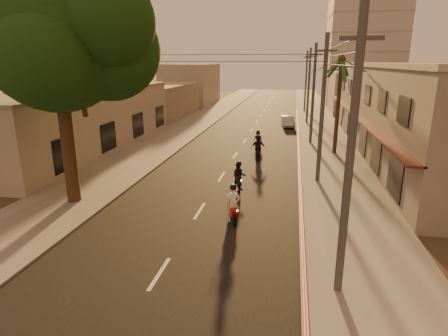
{
  "coord_description": "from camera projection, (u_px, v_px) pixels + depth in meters",
  "views": [
    {
      "loc": [
        4.45,
        -15.31,
        7.37
      ],
      "look_at": [
        0.7,
        5.12,
        1.47
      ],
      "focal_mm": 30.0,
      "sensor_mm": 36.0,
      "label": 1
    }
  ],
  "objects": [
    {
      "name": "sidewalk_left",
      "position": [
        170.0,
        138.0,
        37.48
      ],
      "size": [
        5.0,
        140.0,
        0.12
      ],
      "primitive_type": "cube",
      "color": "slate",
      "rests_on": "ground"
    },
    {
      "name": "curb_stripe",
      "position": [
        299.0,
        154.0,
        30.56
      ],
      "size": [
        0.2,
        60.0,
        0.2
      ],
      "primitive_type": "cube",
      "color": "red",
      "rests_on": "ground"
    },
    {
      "name": "sidewalk_right",
      "position": [
        324.0,
        143.0,
        34.88
      ],
      "size": [
        5.0,
        140.0,
        0.12
      ],
      "primitive_type": "cube",
      "color": "slate",
      "rests_on": "ground"
    },
    {
      "name": "road",
      "position": [
        245.0,
        141.0,
        36.2
      ],
      "size": [
        10.0,
        140.0,
        0.02
      ],
      "primitive_type": "cube",
      "color": "black",
      "rests_on": "ground"
    },
    {
      "name": "broadleaf_tree",
      "position": [
        65.0,
        38.0,
        18.14
      ],
      "size": [
        9.6,
        8.7,
        12.1
      ],
      "color": "black",
      "rests_on": "ground"
    },
    {
      "name": "scooter_far_a",
      "position": [
        258.0,
        140.0,
        33.09
      ],
      "size": [
        0.88,
        1.64,
        1.61
      ],
      "rotation": [
        0.0,
        0.0,
        -0.14
      ],
      "color": "black",
      "rests_on": "ground"
    },
    {
      "name": "scooter_mid_b",
      "position": [
        258.0,
        148.0,
        29.18
      ],
      "size": [
        1.12,
        1.98,
        1.95
      ],
      "rotation": [
        0.0,
        0.0,
        0.05
      ],
      "color": "black",
      "rests_on": "ground"
    },
    {
      "name": "distant_tower",
      "position": [
        366.0,
        21.0,
        63.66
      ],
      "size": [
        12.1,
        12.1,
        28.0
      ],
      "color": "#B7B5B2",
      "rests_on": "ground"
    },
    {
      "name": "filler_left_far",
      "position": [
        191.0,
        84.0,
        67.95
      ],
      "size": [
        8.0,
        14.0,
        7.0
      ],
      "primitive_type": "cube",
      "color": "#A8A198",
      "rests_on": "ground"
    },
    {
      "name": "filler_right",
      "position": [
        358.0,
        92.0,
        56.6
      ],
      "size": [
        8.0,
        14.0,
        6.0
      ],
      "primitive_type": "cube",
      "color": "#A8A198",
      "rests_on": "ground"
    },
    {
      "name": "parked_car",
      "position": [
        288.0,
        122.0,
        43.85
      ],
      "size": [
        2.23,
        4.09,
        1.24
      ],
      "primitive_type": "imported",
      "rotation": [
        0.0,
        0.0,
        0.12
      ],
      "color": "#A3A5AB",
      "rests_on": "ground"
    },
    {
      "name": "ground",
      "position": [
        189.0,
        228.0,
        17.28
      ],
      "size": [
        160.0,
        160.0,
        0.0
      ],
      "primitive_type": "plane",
      "color": "#383023",
      "rests_on": "ground"
    },
    {
      "name": "scooter_red",
      "position": [
        233.0,
        205.0,
        17.75
      ],
      "size": [
        0.98,
        1.86,
        1.88
      ],
      "rotation": [
        0.0,
        0.0,
        0.31
      ],
      "color": "black",
      "rests_on": "ground"
    },
    {
      "name": "filler_left_near",
      "position": [
        157.0,
        101.0,
        51.27
      ],
      "size": [
        8.0,
        14.0,
        4.4
      ],
      "primitive_type": "cube",
      "color": "#A8A198",
      "rests_on": "ground"
    },
    {
      "name": "palm_tree",
      "position": [
        341.0,
        65.0,
        29.07
      ],
      "size": [
        5.0,
        5.0,
        8.2
      ],
      "color": "black",
      "rests_on": "ground"
    },
    {
      "name": "left_building",
      "position": [
        75.0,
        119.0,
        32.24
      ],
      "size": [
        8.2,
        24.2,
        5.2
      ],
      "color": "#A8A198",
      "rests_on": "ground"
    },
    {
      "name": "shophouse_row",
      "position": [
        410.0,
        109.0,
        30.89
      ],
      "size": [
        8.8,
        34.2,
        7.3
      ],
      "color": "gray",
      "rests_on": "ground"
    },
    {
      "name": "utility_poles",
      "position": [
        315.0,
        72.0,
        33.34
      ],
      "size": [
        1.2,
        48.26,
        9.0
      ],
      "color": "#38383A",
      "rests_on": "ground"
    },
    {
      "name": "scooter_mid_a",
      "position": [
        239.0,
        177.0,
        22.16
      ],
      "size": [
        1.02,
        1.81,
        1.78
      ],
      "rotation": [
        0.0,
        0.0,
        0.16
      ],
      "color": "black",
      "rests_on": "ground"
    }
  ]
}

